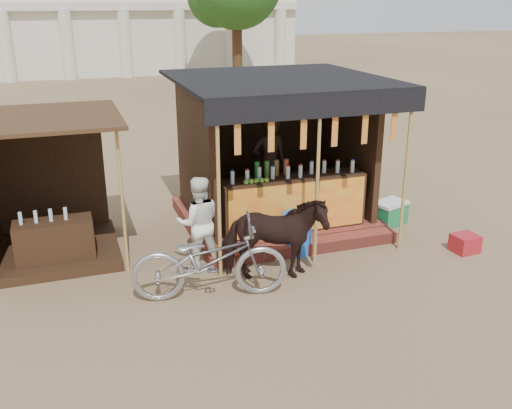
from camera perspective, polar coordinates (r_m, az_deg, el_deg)
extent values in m
plane|color=#846B4C|center=(7.87, 3.86, -11.35)|extent=(120.00, 120.00, 0.00)
cube|color=#9A3E32|center=(11.09, 1.70, -1.08)|extent=(3.40, 2.80, 0.22)
cube|color=#9A3E32|center=(9.77, 4.90, -4.21)|extent=(3.40, 0.35, 0.20)
cube|color=#342212|center=(10.06, 3.64, 0.20)|extent=(2.60, 0.55, 0.95)
cube|color=#EE571C|center=(9.81, 4.27, -0.33)|extent=(2.50, 0.02, 0.88)
cube|color=#342212|center=(11.82, -0.37, 7.15)|extent=(3.00, 0.12, 2.50)
cube|color=#342212|center=(10.26, -6.12, 5.05)|extent=(0.12, 2.50, 2.50)
cube|color=#342212|center=(11.28, 8.97, 6.28)|extent=(0.12, 2.50, 2.50)
cube|color=black|center=(10.25, 2.26, 12.44)|extent=(3.60, 3.60, 0.06)
cube|color=black|center=(8.66, 6.54, 9.75)|extent=(3.60, 0.06, 0.36)
cylinder|color=tan|center=(8.45, -3.74, 1.20)|extent=(0.06, 0.06, 2.75)
cylinder|color=tan|center=(8.97, 6.16, 2.25)|extent=(0.06, 0.06, 2.75)
cylinder|color=tan|center=(9.74, 14.75, 3.12)|extent=(0.06, 0.06, 2.75)
cube|color=red|center=(8.30, -1.86, 6.82)|extent=(0.10, 0.02, 0.55)
cube|color=red|center=(8.46, 1.53, 7.08)|extent=(0.10, 0.02, 0.55)
cube|color=red|center=(8.66, 4.79, 7.30)|extent=(0.10, 0.02, 0.55)
cube|color=red|center=(8.87, 7.89, 7.49)|extent=(0.10, 0.02, 0.55)
cube|color=red|center=(9.12, 10.85, 7.66)|extent=(0.10, 0.02, 0.55)
cube|color=red|center=(9.38, 13.64, 7.79)|extent=(0.10, 0.02, 0.55)
imported|color=black|center=(10.84, 1.34, 4.13)|extent=(0.70, 0.50, 1.83)
cube|color=#342212|center=(10.20, -19.26, -4.39)|extent=(2.00, 2.00, 0.15)
cube|color=#342212|center=(10.77, -19.91, 2.35)|extent=(1.90, 0.10, 2.10)
cube|color=#472D19|center=(9.45, -20.82, 8.08)|extent=(2.40, 2.40, 0.06)
cylinder|color=tan|center=(8.85, -13.21, 0.21)|extent=(0.05, 0.05, 2.35)
cube|color=#342212|center=(9.62, -19.44, -3.79)|extent=(1.20, 0.50, 0.80)
imported|color=black|center=(8.61, 1.77, -3.46)|extent=(1.70, 1.09, 1.33)
imported|color=#9D9EA6|center=(8.15, -4.67, -5.56)|extent=(2.32, 1.16, 1.16)
imported|color=white|center=(9.02, -5.78, -1.82)|extent=(0.78, 0.63, 1.51)
cylinder|color=blue|center=(9.66, 4.11, -2.87)|extent=(0.56, 0.56, 0.69)
cube|color=#A41B23|center=(10.37, 20.17, -3.66)|extent=(0.44, 0.40, 0.30)
cube|color=#1C7F43|center=(11.17, 13.20, -0.97)|extent=(0.73, 0.61, 0.40)
cube|color=white|center=(11.09, 13.29, 0.14)|extent=(0.75, 0.64, 0.06)
cube|color=silver|center=(36.19, -18.91, 18.76)|extent=(26.00, 7.00, 8.00)
cube|color=silver|center=(32.59, -18.72, 18.24)|extent=(26.00, 0.50, 0.40)
cylinder|color=silver|center=(32.74, -23.74, 14.29)|extent=(0.70, 0.70, 3.60)
cylinder|color=silver|center=(32.67, -18.35, 14.92)|extent=(0.70, 0.70, 3.60)
cylinder|color=silver|center=(32.87, -12.95, 15.43)|extent=(0.70, 0.70, 3.60)
cylinder|color=silver|center=(33.34, -7.63, 15.80)|extent=(0.70, 0.70, 3.60)
cylinder|color=silver|center=(34.06, -2.49, 16.03)|extent=(0.70, 0.70, 3.60)
cylinder|color=silver|center=(35.03, 2.41, 16.14)|extent=(0.70, 0.70, 3.60)
cylinder|color=#382314|center=(29.56, -1.90, 15.84)|extent=(0.50, 0.50, 4.00)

